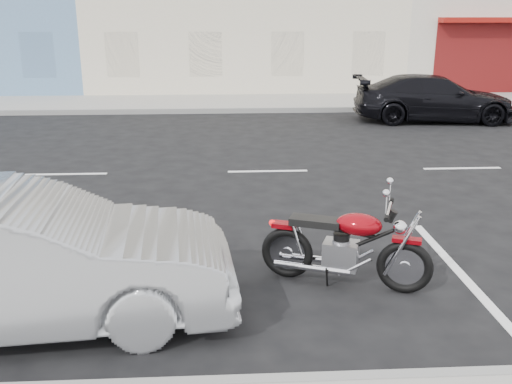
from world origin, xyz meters
TOP-DOWN VIEW (x-y plane):
  - ground at (0.00, 0.00)m, footprint 120.00×120.00m
  - sidewalk_far at (-5.00, 8.70)m, footprint 80.00×3.40m
  - curb_far at (-5.00, 7.00)m, footprint 80.00×0.12m
  - motorcycle at (-0.83, -5.28)m, footprint 1.90×0.92m
  - sedan_silver at (-4.94, -5.74)m, footprint 4.45×1.91m
  - car_far at (3.25, 5.31)m, footprint 4.75×2.26m

SIDE VIEW (x-z plane):
  - ground at x=0.00m, z-range 0.00..0.00m
  - sidewalk_far at x=-5.00m, z-range 0.00..0.15m
  - curb_far at x=-5.00m, z-range 0.00..0.16m
  - motorcycle at x=-0.83m, z-range -0.04..0.96m
  - car_far at x=3.25m, z-range 0.00..1.34m
  - sedan_silver at x=-4.94m, z-range 0.00..1.43m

